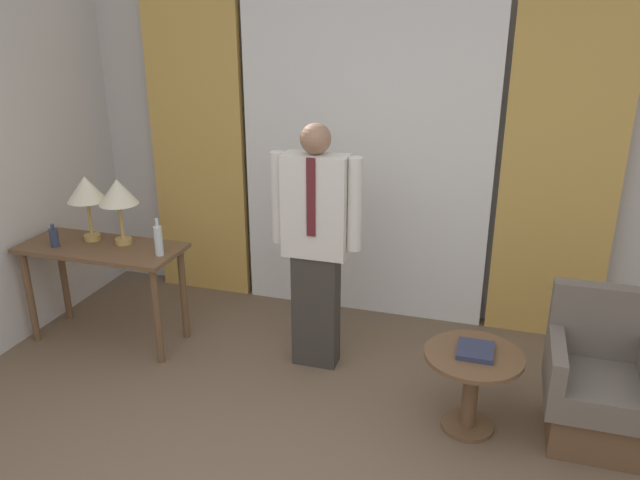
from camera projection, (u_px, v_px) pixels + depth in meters
name	position (u px, v px, depth m)	size (l,w,h in m)	color
wall_back	(369.00, 140.00, 4.70)	(10.00, 0.06, 2.70)	beige
curtain_sheer_center	(365.00, 151.00, 4.60)	(1.87, 0.06, 2.58)	white
curtain_drape_left	(197.00, 140.00, 4.97)	(0.79, 0.06, 2.58)	gold
curtain_drape_right	(562.00, 164.00, 4.23)	(0.79, 0.06, 2.58)	gold
desk	(103.00, 262.00, 4.38)	(1.14, 0.49, 0.73)	brown
table_lamp_left	(86.00, 191.00, 4.32)	(0.27, 0.27, 0.47)	tan
table_lamp_right	(118.00, 194.00, 4.25)	(0.27, 0.27, 0.47)	tan
bottle_near_edge	(54.00, 237.00, 4.31)	(0.06, 0.06, 0.16)	#2D3851
bottle_by_lamp	(158.00, 240.00, 4.14)	(0.06, 0.06, 0.26)	silver
person	(316.00, 240.00, 3.98)	(0.59, 0.20, 1.64)	#38332D
armchair	(597.00, 387.00, 3.44)	(0.56, 0.56, 0.85)	brown
side_table	(472.00, 378.00, 3.51)	(0.55, 0.55, 0.49)	brown
book	(476.00, 351.00, 3.46)	(0.20, 0.22, 0.03)	#2D334C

